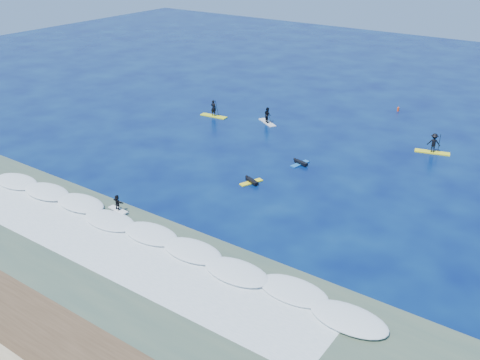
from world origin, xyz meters
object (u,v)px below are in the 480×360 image
Objects in this scene: sup_paddler_right at (434,144)px; prone_paddler_near at (251,181)px; sup_paddler_left at (214,111)px; wave_surfer at (117,203)px; prone_paddler_far at (300,163)px; sup_paddler_center at (267,116)px; marker_buoy at (398,109)px.

prone_paddler_near is at bearing -138.76° from sup_paddler_right.
wave_surfer is at bearing -76.30° from sup_paddler_left.
sup_paddler_left is 16.77m from prone_paddler_far.
sup_paddler_left reaches higher than prone_paddler_far.
prone_paddler_far is at bearing 70.84° from wave_surfer.
sup_paddler_center is at bearing 171.55° from sup_paddler_right.
sup_paddler_right reaches higher than marker_buoy.
prone_paddler_far is (8.98, -8.19, -0.66)m from sup_paddler_center.
sup_paddler_left is 22.74m from marker_buoy.
sup_paddler_right is (18.41, 2.05, 0.12)m from sup_paddler_center.
prone_paddler_far is 21.26m from marker_buoy.
sup_paddler_center is at bearing 49.13° from prone_paddler_near.
marker_buoy is at bearing 81.42° from sup_paddler_center.
sup_paddler_left is 18.72m from prone_paddler_near.
sup_paddler_left is at bearing -139.54° from marker_buoy.
wave_surfer is at bearing 173.35° from prone_paddler_near.
wave_surfer is 2.99× the size of marker_buoy.
sup_paddler_right is 19.67m from prone_paddler_near.
wave_surfer is (1.76, -24.82, -0.03)m from sup_paddler_center.
marker_buoy is (9.04, 37.82, -0.50)m from wave_surfer.
wave_surfer reaches higher than marker_buoy.
sup_paddler_right reaches higher than sup_paddler_left.
wave_surfer is at bearing 169.51° from prone_paddler_far.
sup_paddler_left is 25.20m from sup_paddler_right.
wave_surfer is (-16.65, -26.87, -0.15)m from sup_paddler_right.
sup_paddler_right reaches higher than wave_surfer.
prone_paddler_near is 1.02× the size of prone_paddler_far.
marker_buoy is at bearing 110.02° from sup_paddler_right.
prone_paddler_near is 3.51× the size of marker_buoy.
sup_paddler_center is 24.89m from wave_surfer.
sup_paddler_center is at bearing 9.16° from sup_paddler_left.
wave_surfer is (-7.22, -16.64, 0.63)m from prone_paddler_far.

